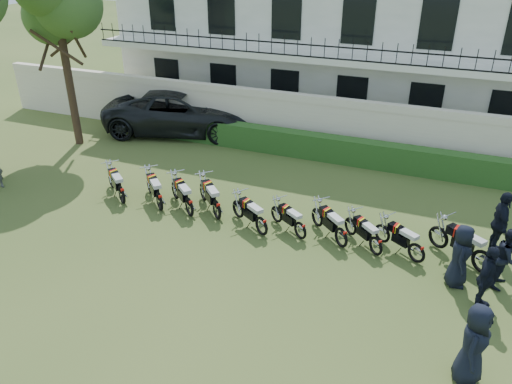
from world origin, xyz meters
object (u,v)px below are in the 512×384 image
motorcycle_5 (300,226)px  motorcycle_8 (417,249)px  motorcycle_1 (159,197)px  motorcycle_6 (342,233)px  motorcycle_7 (376,242)px  officer_5 (500,224)px  officer_2 (486,279)px  officer_4 (508,258)px  motorcycle_3 (217,205)px  motorcycle_9 (484,257)px  suv (182,112)px  motorcycle_0 (121,191)px  motorcycle_4 (262,222)px  motorcycle_2 (189,203)px  officer_0 (474,344)px  officer_3 (460,256)px

motorcycle_5 → motorcycle_8: (3.25, 0.04, 0.02)m
motorcycle_1 → motorcycle_6: size_ratio=1.03×
motorcycle_7 → officer_5: 3.39m
motorcycle_1 → officer_2: bearing=-53.4°
officer_2 → officer_4: size_ratio=1.05×
motorcycle_3 → officer_2: 7.75m
motorcycle_9 → suv: bearing=98.2°
motorcycle_8 → motorcycle_0: bearing=124.1°
motorcycle_4 → suv: size_ratio=0.24×
motorcycle_6 → motorcycle_8: motorcycle_6 is taller
motorcycle_2 → officer_5: 8.97m
motorcycle_7 → officer_5: size_ratio=0.71×
motorcycle_8 → officer_0: (1.37, -3.74, 0.45)m
motorcycle_2 → motorcycle_3: (0.88, 0.15, 0.01)m
motorcycle_1 → suv: suv is taller
motorcycle_1 → motorcycle_6: (5.89, 0.08, -0.02)m
officer_3 → officer_5: 2.12m
suv → motorcycle_1: bearing=-171.9°
motorcycle_1 → motorcycle_8: 7.94m
motorcycle_9 → officer_3: (-0.61, -0.72, 0.33)m
motorcycle_5 → motorcycle_1: bearing=124.5°
motorcycle_4 → motorcycle_6: size_ratio=1.11×
motorcycle_4 → motorcycle_0: bearing=122.0°
motorcycle_7 → officer_3: (2.11, -0.52, 0.41)m
officer_4 → officer_5: officer_5 is taller
motorcycle_6 → officer_0: (3.43, -3.72, 0.43)m
motorcycle_2 → motorcycle_7: motorcycle_2 is taller
motorcycle_0 → motorcycle_2: 2.46m
motorcycle_1 → motorcycle_5: bearing=-45.3°
motorcycle_0 → motorcycle_1: size_ratio=1.06×
suv → officer_3: (11.89, -7.17, -0.09)m
officer_0 → motorcycle_9: bearing=5.5°
officer_0 → officer_4: officer_0 is taller
motorcycle_4 → motorcycle_9: 6.03m
motorcycle_2 → officer_2: size_ratio=0.91×
officer_4 → suv: bearing=79.4°
motorcycle_0 → officer_2: bearing=-57.0°
motorcycle_2 → motorcycle_5: (3.62, 0.03, -0.07)m
motorcycle_7 → motorcycle_8: 1.08m
motorcycle_9 → motorcycle_3: bearing=126.0°
motorcycle_9 → motorcycle_4: bearing=129.4°
motorcycle_7 → motorcycle_0: bearing=132.8°
motorcycle_6 → officer_5: bearing=-29.0°
motorcycle_3 → motorcycle_8: bearing=-45.6°
suv → officer_4: size_ratio=4.15×
motorcycle_1 → motorcycle_8: size_ratio=0.96×
motorcycle_3 → officer_4: 8.14m
motorcycle_3 → officer_4: officer_4 is taller
motorcycle_3 → officer_4: (8.13, -0.26, 0.31)m
motorcycle_0 → motorcycle_1: motorcycle_1 is taller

